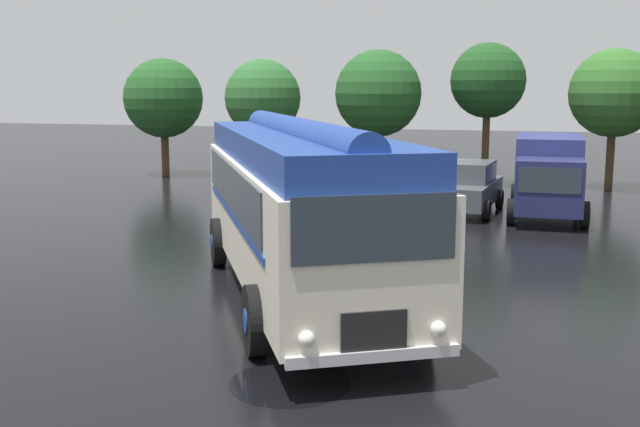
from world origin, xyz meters
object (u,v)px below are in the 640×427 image
object	(u,v)px
vintage_bus	(298,201)
box_van	(548,173)
car_mid_left	(467,187)
car_near_left	(392,182)

from	to	relation	value
vintage_bus	box_van	size ratio (longest dim) A/B	1.73
car_mid_left	box_van	xyz separation A→B (m)	(2.52, 0.19, 0.52)
car_near_left	car_mid_left	bearing A→B (deg)	-12.30
vintage_bus	car_near_left	size ratio (longest dim) A/B	2.27
car_mid_left	box_van	bearing A→B (deg)	4.36
car_near_left	car_mid_left	distance (m)	2.68
box_van	car_mid_left	bearing A→B (deg)	-175.64
car_mid_left	box_van	distance (m)	2.58
vintage_bus	car_near_left	distance (m)	11.69
vintage_bus	box_van	xyz separation A→B (m)	(4.72, 11.26, -0.53)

